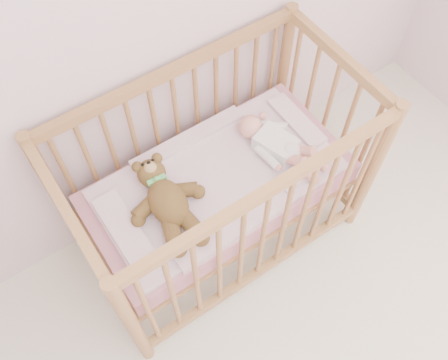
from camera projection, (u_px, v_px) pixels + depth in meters
wall_back at (86, 15)px, 1.71m from camera, size 4.00×0.02×2.70m
crib at (218, 186)px, 2.35m from camera, size 1.36×0.76×1.00m
mattress at (218, 187)px, 2.36m from camera, size 1.22×0.62×0.13m
blanket at (218, 179)px, 2.30m from camera, size 1.10×0.58×0.06m
baby at (276, 141)px, 2.31m from camera, size 0.38×0.56×0.12m
teddy_bear at (168, 202)px, 2.14m from camera, size 0.41×0.55×0.14m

